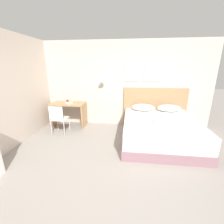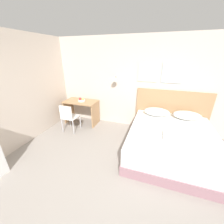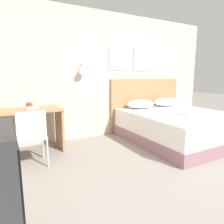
{
  "view_description": "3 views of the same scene",
  "coord_description": "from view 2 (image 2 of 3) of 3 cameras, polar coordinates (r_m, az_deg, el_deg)",
  "views": [
    {
      "loc": [
        0.3,
        -2.08,
        1.87
      ],
      "look_at": [
        -0.1,
        1.32,
        0.84
      ],
      "focal_mm": 24.0,
      "sensor_mm": 36.0,
      "label": 1
    },
    {
      "loc": [
        0.68,
        -1.3,
        2.15
      ],
      "look_at": [
        -0.38,
        1.81,
        0.77
      ],
      "focal_mm": 22.0,
      "sensor_mm": 36.0,
      "label": 2
    },
    {
      "loc": [
        -1.96,
        -1.25,
        1.32
      ],
      "look_at": [
        -0.31,
        1.82,
        0.69
      ],
      "focal_mm": 32.0,
      "sensor_mm": 36.0,
      "label": 3
    }
  ],
  "objects": [
    {
      "name": "pillow_left",
      "position": [
        3.96,
        18.06,
        0.09
      ],
      "size": [
        0.68,
        0.44,
        0.2
      ],
      "color": "white",
      "rests_on": "bed"
    },
    {
      "name": "bed",
      "position": [
        3.49,
        23.11,
        -11.42
      ],
      "size": [
        1.85,
        2.06,
        0.59
      ],
      "color": "gray",
      "rests_on": "ground_plane"
    },
    {
      "name": "headboard",
      "position": [
        4.28,
        23.12,
        0.04
      ],
      "size": [
        1.97,
        0.06,
        1.25
      ],
      "color": "#A87F56",
      "rests_on": "ground_plane"
    },
    {
      "name": "ground_plane",
      "position": [
        2.61,
        -5.85,
        -33.0
      ],
      "size": [
        24.0,
        24.0,
        0.0
      ],
      "primitive_type": "plane",
      "color": "gray"
    },
    {
      "name": "wall_back",
      "position": [
        4.17,
        9.31,
        11.24
      ],
      "size": [
        5.62,
        0.31,
        2.65
      ],
      "color": "beige",
      "rests_on": "ground_plane"
    },
    {
      "name": "desk_chair",
      "position": [
        4.17,
        -17.61,
        -1.62
      ],
      "size": [
        0.42,
        0.42,
        0.84
      ],
      "color": "white",
      "rests_on": "ground_plane"
    },
    {
      "name": "pillow_right",
      "position": [
        4.04,
        28.79,
        -1.26
      ],
      "size": [
        0.68,
        0.44,
        0.2
      ],
      "color": "white",
      "rests_on": "bed"
    },
    {
      "name": "folded_towel_near_foot",
      "position": [
        3.04,
        23.05,
        -9.28
      ],
      "size": [
        0.28,
        0.31,
        0.06
      ],
      "color": "white",
      "rests_on": "bed"
    },
    {
      "name": "fruit_bowl",
      "position": [
        4.49,
        -12.56,
        4.88
      ],
      "size": [
        0.22,
        0.22,
        0.12
      ],
      "color": "silver",
      "rests_on": "desk"
    },
    {
      "name": "desk",
      "position": [
        4.62,
        -12.58,
        1.63
      ],
      "size": [
        1.05,
        0.59,
        0.76
      ],
      "color": "#A87F56",
      "rests_on": "ground_plane"
    }
  ]
}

